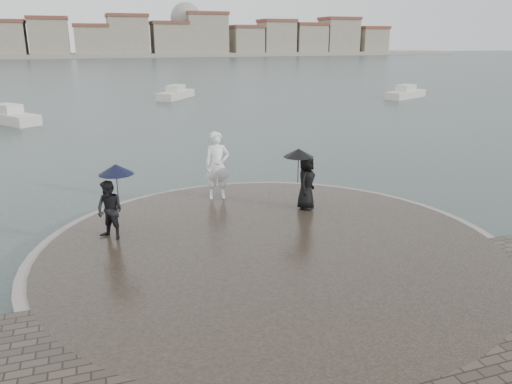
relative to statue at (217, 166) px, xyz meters
name	(u,v)px	position (x,y,z in m)	size (l,w,h in m)	color
ground	(333,326)	(0.30, -7.92, -1.50)	(400.00, 400.00, 0.00)	#2B3835
kerb_ring	(272,252)	(0.30, -4.42, -1.34)	(12.50, 12.50, 0.32)	gray
quay_tip	(272,251)	(0.30, -4.42, -1.32)	(11.90, 11.90, 0.36)	#2D261E
statue	(217,166)	(0.00, 0.00, 0.00)	(0.83, 0.55, 2.28)	white
visitor_left	(111,200)	(-3.60, -2.53, -0.06)	(1.23, 1.07, 2.04)	black
visitor_right	(304,175)	(2.33, -1.93, -0.05)	(1.23, 1.09, 1.95)	black
far_skyline	(70,39)	(-5.99, 152.79, 4.11)	(260.00, 20.00, 37.00)	gray
boats	(218,100)	(7.21, 27.34, -1.12)	(40.08, 16.46, 1.50)	beige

